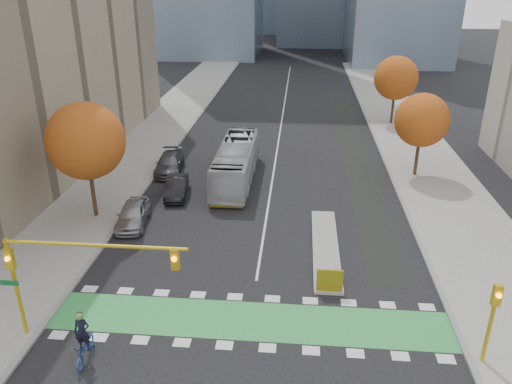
% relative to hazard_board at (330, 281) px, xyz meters
% --- Properties ---
extents(ground, '(300.00, 300.00, 0.00)m').
position_rel_hazard_board_xyz_m(ground, '(-4.00, -4.20, -0.80)').
color(ground, black).
rests_on(ground, ground).
extents(sidewalk_west, '(7.00, 120.00, 0.15)m').
position_rel_hazard_board_xyz_m(sidewalk_west, '(-17.50, 15.80, -0.73)').
color(sidewalk_west, gray).
rests_on(sidewalk_west, ground).
extents(sidewalk_east, '(7.00, 120.00, 0.15)m').
position_rel_hazard_board_xyz_m(sidewalk_east, '(9.50, 15.80, -0.73)').
color(sidewalk_east, gray).
rests_on(sidewalk_east, ground).
extents(curb_west, '(0.30, 120.00, 0.16)m').
position_rel_hazard_board_xyz_m(curb_west, '(-14.00, 15.80, -0.73)').
color(curb_west, gray).
rests_on(curb_west, ground).
extents(curb_east, '(0.30, 120.00, 0.16)m').
position_rel_hazard_board_xyz_m(curb_east, '(6.00, 15.80, -0.73)').
color(curb_east, gray).
rests_on(curb_east, ground).
extents(bike_crossing, '(20.00, 3.00, 0.01)m').
position_rel_hazard_board_xyz_m(bike_crossing, '(-4.00, -2.70, -0.79)').
color(bike_crossing, green).
rests_on(bike_crossing, ground).
extents(centre_line, '(0.15, 70.00, 0.01)m').
position_rel_hazard_board_xyz_m(centre_line, '(-4.00, 35.80, -0.80)').
color(centre_line, silver).
rests_on(centre_line, ground).
extents(bike_lane_paint, '(2.50, 50.00, 0.01)m').
position_rel_hazard_board_xyz_m(bike_lane_paint, '(3.50, 25.80, -0.80)').
color(bike_lane_paint, black).
rests_on(bike_lane_paint, ground).
extents(median_island, '(1.60, 10.00, 0.16)m').
position_rel_hazard_board_xyz_m(median_island, '(0.00, 4.80, -0.72)').
color(median_island, gray).
rests_on(median_island, ground).
extents(hazard_board, '(1.40, 0.12, 1.30)m').
position_rel_hazard_board_xyz_m(hazard_board, '(0.00, 0.00, 0.00)').
color(hazard_board, yellow).
rests_on(hazard_board, median_island).
extents(tree_west, '(5.20, 5.20, 8.22)m').
position_rel_hazard_board_xyz_m(tree_west, '(-16.00, 7.80, 4.82)').
color(tree_west, '#332114').
rests_on(tree_west, ground).
extents(tree_east_near, '(4.40, 4.40, 7.08)m').
position_rel_hazard_board_xyz_m(tree_east_near, '(8.00, 17.80, 4.06)').
color(tree_east_near, '#332114').
rests_on(tree_east_near, ground).
extents(tree_east_far, '(4.80, 4.80, 7.65)m').
position_rel_hazard_board_xyz_m(tree_east_far, '(8.50, 33.80, 4.44)').
color(tree_east_far, '#332114').
rests_on(tree_east_far, ground).
extents(traffic_signal_west, '(8.53, 0.56, 5.20)m').
position_rel_hazard_board_xyz_m(traffic_signal_west, '(-11.93, -4.71, 3.23)').
color(traffic_signal_west, '#BF9914').
rests_on(traffic_signal_west, ground).
extents(traffic_signal_east, '(0.35, 0.43, 4.10)m').
position_rel_hazard_board_xyz_m(traffic_signal_east, '(6.50, -4.71, 1.93)').
color(traffic_signal_east, '#BF9914').
rests_on(traffic_signal_east, ground).
extents(cyclist, '(0.93, 2.21, 2.49)m').
position_rel_hazard_board_xyz_m(cyclist, '(-11.00, -6.04, 0.03)').
color(cyclist, '#213F9A').
rests_on(cyclist, ground).
extents(bus, '(2.71, 11.58, 3.23)m').
position_rel_hazard_board_xyz_m(bus, '(-7.00, 15.40, 0.81)').
color(bus, '#B4B9BC').
rests_on(bus, ground).
extents(parked_car_a, '(2.33, 4.77, 1.57)m').
position_rel_hazard_board_xyz_m(parked_car_a, '(-13.00, 6.89, -0.02)').
color(parked_car_a, '#A2A1A7').
rests_on(parked_car_a, ground).
extents(parked_car_b, '(2.07, 4.51, 1.43)m').
position_rel_hazard_board_xyz_m(parked_car_b, '(-11.17, 11.89, -0.08)').
color(parked_car_b, black).
rests_on(parked_car_b, ground).
extents(parked_car_c, '(2.62, 5.39, 1.51)m').
position_rel_hazard_board_xyz_m(parked_car_c, '(-13.00, 16.89, -0.04)').
color(parked_car_c, '#4B4B50').
rests_on(parked_car_c, ground).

